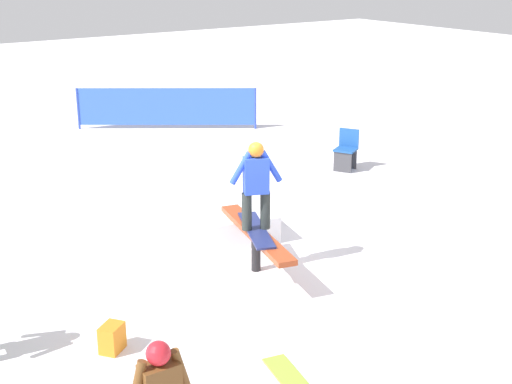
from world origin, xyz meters
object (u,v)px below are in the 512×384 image
Objects in this scene: main_rider_on_rail at (256,188)px; folding_chair at (346,151)px; backpack_on_snow at (112,338)px; rail_feature at (256,237)px.

folding_chair is at bearing 147.64° from main_rider_on_rail.
folding_chair is at bearing 172.44° from backpack_on_snow.
main_rider_on_rail is (0.00, 0.00, 0.76)m from rail_feature.
rail_feature is 5.55m from folding_chair.
backpack_on_snow is (3.99, -7.30, -0.24)m from folding_chair.
backpack_on_snow is (0.87, -2.70, -0.37)m from rail_feature.
rail_feature is 0.76m from main_rider_on_rail.
folding_chair reaches higher than rail_feature.
main_rider_on_rail is 5.62m from folding_chair.
rail_feature is 2.86m from backpack_on_snow.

